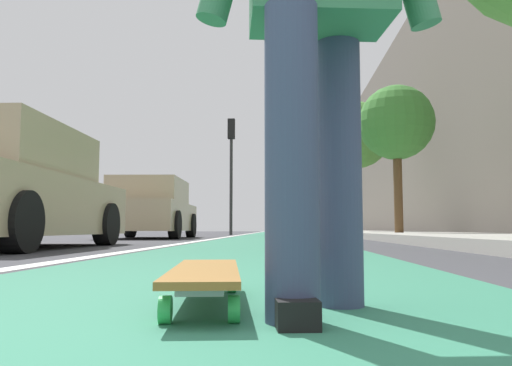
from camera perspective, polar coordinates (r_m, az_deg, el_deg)
The scene contains 11 objects.
ground_plane at distance 10.67m, azimuth 1.43°, elevation -6.45°, with size 80.00×80.00×0.00m, color #38383D.
bike_lane_paint at distance 24.66m, azimuth 2.28°, elevation -5.72°, with size 56.00×2.34×0.00m, color #2D7256.
lane_stripe_white at distance 20.72m, azimuth -1.51°, elevation -5.83°, with size 52.00×0.16×0.01m, color silver.
sidewalk_curb at distance 18.97m, azimuth 13.44°, elevation -5.54°, with size 52.00×3.20×0.14m, color #9E9B93.
building_facade at distance 24.09m, azimuth 18.83°, elevation 6.77°, with size 40.00×1.20×10.22m, color #645C52.
skateboard at distance 1.60m, azimuth -5.73°, elevation -10.24°, with size 0.86×0.29×0.11m.
parked_car_near at distance 6.84m, azimuth -26.73°, elevation -0.78°, with size 4.03×1.98×1.46m.
parked_car_mid at distance 13.19m, azimuth -11.78°, elevation -2.98°, with size 4.13×2.02×1.49m.
traffic_light at distance 20.17m, azimuth -2.80°, elevation 3.17°, with size 0.33×0.28×4.61m.
street_tree_mid at distance 14.01m, azimuth 15.50°, elevation 6.45°, with size 1.98×1.98×4.03m.
street_tree_far at distance 20.97m, azimuth 11.26°, elevation 5.26°, with size 2.70×2.70×5.37m.
Camera 1 is at (-0.66, -0.28, 0.23)m, focal length 35.59 mm.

